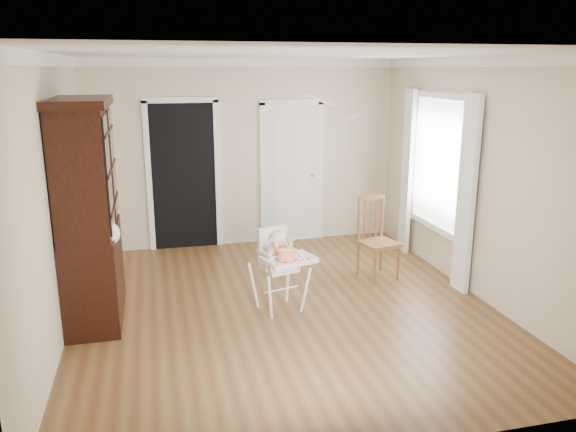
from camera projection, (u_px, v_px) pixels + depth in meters
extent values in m
plane|color=brown|center=(285.00, 308.00, 6.20)|extent=(5.00, 5.00, 0.00)
plane|color=white|center=(284.00, 54.00, 5.52)|extent=(5.00, 5.00, 0.00)
plane|color=beige|center=(245.00, 154.00, 8.21)|extent=(4.50, 0.00, 4.50)
plane|color=beige|center=(55.00, 200.00, 5.35)|extent=(0.00, 5.00, 5.00)
plane|color=beige|center=(477.00, 179.00, 6.38)|extent=(0.00, 5.00, 5.00)
cube|color=black|center=(184.00, 177.00, 8.07)|extent=(0.90, 0.03, 2.10)
cube|color=white|center=(149.00, 179.00, 7.95)|extent=(0.08, 0.05, 2.18)
cube|color=white|center=(218.00, 176.00, 8.17)|extent=(0.08, 0.05, 2.18)
cube|color=white|center=(180.00, 100.00, 7.78)|extent=(1.06, 0.05, 0.08)
cube|color=white|center=(292.00, 174.00, 8.43)|extent=(0.80, 0.05, 2.05)
cube|color=white|center=(263.00, 175.00, 8.33)|extent=(0.08, 0.05, 2.13)
cube|color=white|center=(320.00, 173.00, 8.53)|extent=(0.08, 0.05, 2.13)
sphere|color=gold|center=(313.00, 175.00, 8.48)|extent=(0.06, 0.06, 0.06)
cube|color=white|center=(441.00, 163.00, 7.11)|extent=(0.02, 1.20, 1.60)
cube|color=white|center=(444.00, 96.00, 6.89)|extent=(0.06, 1.36, 0.08)
cube|color=white|center=(466.00, 196.00, 6.42)|extent=(0.08, 0.28, 2.30)
cube|color=white|center=(407.00, 172.00, 7.89)|extent=(0.08, 0.28, 2.30)
cylinder|color=white|center=(270.00, 298.00, 5.83)|extent=(0.09, 0.13, 0.54)
cylinder|color=white|center=(306.00, 291.00, 6.04)|extent=(0.13, 0.09, 0.54)
cylinder|color=white|center=(254.00, 286.00, 6.17)|extent=(0.13, 0.09, 0.54)
cylinder|color=white|center=(288.00, 279.00, 6.37)|extent=(0.09, 0.13, 0.54)
cylinder|color=white|center=(281.00, 289.00, 6.06)|extent=(0.40, 0.13, 0.02)
cube|color=white|center=(279.00, 267.00, 6.04)|extent=(0.41, 0.40, 0.07)
cube|color=white|center=(265.00, 260.00, 5.93)|extent=(0.12, 0.30, 0.16)
cube|color=white|center=(293.00, 255.00, 6.09)|extent=(0.12, 0.30, 0.16)
cube|color=white|center=(273.00, 244.00, 6.11)|extent=(0.34, 0.14, 0.39)
cube|color=white|center=(289.00, 261.00, 5.82)|extent=(0.58, 0.48, 0.03)
cube|color=white|center=(297.00, 264.00, 5.67)|extent=(0.49, 0.16, 0.04)
ellipsoid|color=beige|center=(278.00, 255.00, 6.03)|extent=(0.21, 0.19, 0.23)
sphere|color=beige|center=(278.00, 239.00, 5.98)|extent=(0.19, 0.19, 0.16)
sphere|color=red|center=(280.00, 252.00, 5.97)|extent=(0.12, 0.12, 0.12)
sphere|color=red|center=(280.00, 244.00, 5.92)|extent=(0.06, 0.06, 0.06)
sphere|color=red|center=(293.00, 239.00, 5.99)|extent=(0.05, 0.05, 0.05)
cylinder|color=silver|center=(287.00, 260.00, 5.80)|extent=(0.24, 0.24, 0.01)
cylinder|color=#F1352A|center=(287.00, 255.00, 5.79)|extent=(0.19, 0.19, 0.10)
cylinder|color=#F2E08C|center=(289.00, 251.00, 5.77)|extent=(0.08, 0.08, 0.02)
cylinder|color=pink|center=(270.00, 254.00, 5.83)|extent=(0.06, 0.06, 0.10)
cylinder|color=#8765B0|center=(270.00, 248.00, 5.82)|extent=(0.07, 0.07, 0.03)
cone|color=#8765B0|center=(270.00, 245.00, 5.81)|extent=(0.02, 0.02, 0.04)
cube|color=black|center=(94.00, 274.00, 5.88)|extent=(0.53, 1.27, 0.95)
cube|color=black|center=(84.00, 169.00, 5.60)|extent=(0.49, 1.27, 1.27)
cube|color=black|center=(109.00, 174.00, 5.36)|extent=(0.02, 0.55, 1.11)
cube|color=black|center=(113.00, 163.00, 5.96)|extent=(0.02, 0.55, 1.11)
cube|color=black|center=(78.00, 102.00, 5.43)|extent=(0.57, 1.36, 0.08)
ellipsoid|color=white|center=(109.00, 234.00, 5.45)|extent=(0.21, 0.17, 0.23)
cube|color=brown|center=(379.00, 244.00, 6.99)|extent=(0.51, 0.51, 0.05)
cylinder|color=brown|center=(375.00, 267.00, 6.81)|extent=(0.04, 0.04, 0.45)
cylinder|color=brown|center=(398.00, 263.00, 6.97)|extent=(0.04, 0.04, 0.45)
cylinder|color=brown|center=(358.00, 259.00, 7.12)|extent=(0.04, 0.04, 0.45)
cylinder|color=brown|center=(381.00, 254.00, 7.28)|extent=(0.04, 0.04, 0.45)
cylinder|color=brown|center=(359.00, 219.00, 7.00)|extent=(0.04, 0.04, 0.58)
cylinder|color=brown|center=(382.00, 216.00, 7.16)|extent=(0.04, 0.04, 0.58)
cube|color=brown|center=(371.00, 198.00, 7.01)|extent=(0.38, 0.13, 0.06)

